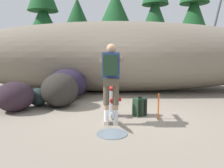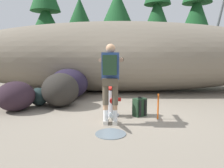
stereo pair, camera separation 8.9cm
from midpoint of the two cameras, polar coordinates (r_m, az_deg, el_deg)
name	(u,v)px [view 1 (the left image)]	position (r m, az deg, el deg)	size (l,w,h in m)	color
ground_plane	(118,115)	(5.50, 1.17, -8.16)	(56.00, 56.00, 0.04)	gray
dirt_embankment	(117,57)	(8.77, 0.94, 7.18)	(14.75, 3.20, 2.78)	#756B5B
fire_hydrant	(112,101)	(5.23, -0.39, -4.63)	(0.43, 0.38, 0.79)	#B2B2B7
hydrant_water_jet	(112,120)	(4.49, -0.55, -9.57)	(0.58, 1.33, 0.51)	silver
utility_worker	(111,74)	(4.56, -0.78, 2.77)	(0.56, 0.99, 1.72)	beige
spare_backpack	(140,107)	(5.34, 6.82, -6.08)	(0.36, 0.36, 0.47)	#1E3823
boulder_large	(68,84)	(7.48, -11.98, 0.09)	(1.40, 1.24, 1.01)	black
boulder_mid	(60,90)	(6.37, -14.02, -1.53)	(1.23, 1.05, 0.97)	#272420
boulder_small	(15,96)	(6.28, -24.64, -2.99)	(1.08, 0.97, 0.79)	#291C24
boulder_outlier	(38,97)	(6.69, -19.36, -3.24)	(0.69, 0.52, 0.52)	#1C2C2C
pine_tree_far_left	(43,18)	(14.10, -17.88, 16.21)	(2.77, 2.77, 6.46)	#47331E
pine_tree_left	(78,35)	(14.85, -9.24, 12.62)	(2.71, 2.71, 5.17)	#47331E
pine_tree_center	(115,33)	(12.06, 0.64, 13.26)	(2.71, 2.71, 4.93)	#47331E
pine_tree_right	(155,13)	(12.68, 11.08, 18.02)	(2.24, 2.24, 6.62)	#47331E
pine_tree_far_right	(194,12)	(14.48, 20.64, 17.32)	(2.64, 2.64, 7.49)	#47331E
survey_stake	(158,106)	(5.12, 11.65, -5.82)	(0.04, 0.04, 0.60)	#E55914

